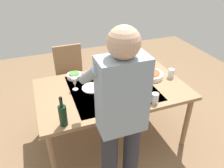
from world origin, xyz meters
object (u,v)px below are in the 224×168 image
Objects in this scene: wine_bottle at (63,115)px; water_cup_far_right at (171,73)px; serving_bowl_pasta at (151,75)px; dinner_plate_far at (92,88)px; chair_near at (70,73)px; wine_glass_left at (75,81)px; dinner_plate_near at (123,73)px; water_cup_near_left at (155,98)px; dining_table at (112,92)px; person_server at (121,118)px; side_bowl_salad at (74,76)px; water_cup_far_left at (144,61)px; water_cup_near_right at (116,91)px.

wine_bottle is 1.44m from water_cup_far_right.
dinner_plate_far is (0.74, -0.00, -0.03)m from serving_bowl_pasta.
wine_bottle is at bearing 77.28° from chair_near.
dinner_plate_far is (-0.40, -0.49, -0.10)m from wine_bottle.
wine_bottle is at bearing 67.82° from wine_glass_left.
water_cup_near_left is at bearing 95.85° from dinner_plate_near.
wine_bottle is 1.29× the size of dinner_plate_far.
water_cup_near_left is 0.60m from water_cup_far_right.
dining_table is at bearing -1.69° from water_cup_far_right.
person_server reaches higher than serving_bowl_pasta.
wine_glass_left reaches higher than serving_bowl_pasta.
wine_glass_left is (0.40, -0.11, 0.17)m from dining_table.
wine_bottle reaches higher than side_bowl_salad.
water_cup_far_left is 0.95× the size of water_cup_far_right.
water_cup_near_left is 0.47× the size of dinner_plate_near.
person_server is 0.54m from wine_bottle.
wine_bottle is (0.62, 0.43, 0.17)m from dining_table.
wine_bottle is 0.65m from dinner_plate_far.
water_cup_near_left is 1.22× the size of water_cup_near_right.
water_cup_far_left reaches higher than dinner_plate_far.
water_cup_near_right is 0.50× the size of side_bowl_salad.
person_server reaches higher than dinner_plate_near.
wine_glass_left is (-0.22, -0.54, -0.01)m from wine_bottle.
person_server is 11.19× the size of wine_glass_left.
dinner_plate_far is at bearing -5.24° from water_cup_far_right.
dinner_plate_near is at bearing -156.84° from dinner_plate_far.
wine_glass_left is 0.21m from dinner_plate_far.
wine_glass_left is 1.17m from water_cup_far_right.
side_bowl_salad reaches higher than dinner_plate_far.
dinner_plate_near is at bearing 131.66° from chair_near.
water_cup_far_left is at bearing -110.07° from water_cup_near_left.
water_cup_far_right is (-0.76, 0.02, 0.12)m from dining_table.
water_cup_far_right is at bearing 174.76° from dinner_plate_far.
water_cup_near_left is 0.86m from water_cup_far_left.
dining_table is at bearing 133.68° from side_bowl_salad.
water_cup_far_right is 0.59m from dinner_plate_near.
water_cup_near_right is at bearing 106.54° from chair_near.
dinner_plate_near is at bearing 169.82° from side_bowl_salad.
person_server is at bearing 48.28° from serving_bowl_pasta.
water_cup_far_left is (-1.22, -0.82, -0.06)m from wine_bottle.
wine_glass_left is 1.39× the size of water_cup_near_left.
wine_glass_left is at bearing -13.27° from dinner_plate_far.
water_cup_near_left is 0.47× the size of dinner_plate_far.
water_cup_near_right is (0.32, -0.27, -0.01)m from water_cup_near_left.
water_cup_far_right reaches higher than side_bowl_salad.
water_cup_far_right is at bearing 173.46° from wine_glass_left.
water_cup_near_left is at bearing 137.39° from dinner_plate_far.
wine_bottle is (0.40, -0.34, -0.12)m from person_server.
dining_table is 15.34× the size of water_cup_far_right.
dining_table is 0.52m from side_bowl_salad.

